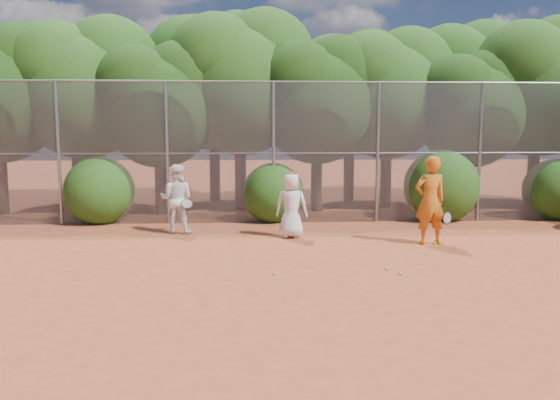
{
  "coord_description": "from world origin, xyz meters",
  "views": [
    {
      "loc": [
        -1.64,
        -9.54,
        2.63
      ],
      "look_at": [
        -1.0,
        2.5,
        1.1
      ],
      "focal_mm": 35.0,
      "sensor_mm": 36.0,
      "label": 1
    }
  ],
  "objects": [
    {
      "name": "tree_7",
      "position": [
        8.06,
        8.64,
        4.28
      ],
      "size": [
        4.77,
        4.14,
        6.53
      ],
      "color": "black",
      "rests_on": "ground"
    },
    {
      "name": "ball_5",
      "position": [
        2.62,
        2.73,
        0.03
      ],
      "size": [
        0.07,
        0.07,
        0.07
      ],
      "primitive_type": "sphere",
      "color": "#B2DA27",
      "rests_on": "ground"
    },
    {
      "name": "tree_10",
      "position": [
        -2.93,
        11.05,
        4.63
      ],
      "size": [
        5.15,
        4.48,
        7.06
      ],
      "color": "black",
      "rests_on": "ground"
    },
    {
      "name": "bush_0",
      "position": [
        -6.0,
        6.3,
        1.0
      ],
      "size": [
        2.0,
        2.0,
        2.0
      ],
      "primitive_type": "sphere",
      "color": "#1F4A12",
      "rests_on": "ground"
    },
    {
      "name": "tree_6",
      "position": [
        5.55,
        8.03,
        3.47
      ],
      "size": [
        3.86,
        3.36,
        5.29
      ],
      "color": "black",
      "rests_on": "ground"
    },
    {
      "name": "player_white",
      "position": [
        -3.57,
        4.54,
        0.89
      ],
      "size": [
        0.96,
        0.81,
        1.78
      ],
      "rotation": [
        0.0,
        0.0,
        2.99
      ],
      "color": "white",
      "rests_on": "ground"
    },
    {
      "name": "tree_1",
      "position": [
        -6.94,
        8.54,
        4.16
      ],
      "size": [
        4.64,
        4.03,
        6.35
      ],
      "color": "black",
      "rests_on": "ground"
    },
    {
      "name": "ball_2",
      "position": [
        0.92,
        0.44,
        0.03
      ],
      "size": [
        0.07,
        0.07,
        0.07
      ],
      "primitive_type": "sphere",
      "color": "#B2DA27",
      "rests_on": "ground"
    },
    {
      "name": "fence_back",
      "position": [
        -0.12,
        6.0,
        2.05
      ],
      "size": [
        20.05,
        0.09,
        4.03
      ],
      "color": "gray",
      "rests_on": "ground"
    },
    {
      "name": "player_teen",
      "position": [
        -0.65,
        3.75,
        0.81
      ],
      "size": [
        0.87,
        0.65,
        1.64
      ],
      "rotation": [
        0.0,
        0.0,
        2.95
      ],
      "color": "white",
      "rests_on": "ground"
    },
    {
      "name": "tree_9",
      "position": [
        -7.94,
        10.84,
        4.34
      ],
      "size": [
        4.83,
        4.2,
        6.62
      ],
      "color": "black",
      "rests_on": "ground"
    },
    {
      "name": "ball_0",
      "position": [
        1.09,
        0.08,
        0.03
      ],
      "size": [
        0.07,
        0.07,
        0.07
      ],
      "primitive_type": "sphere",
      "color": "#B2DA27",
      "rests_on": "ground"
    },
    {
      "name": "tree_4",
      "position": [
        0.55,
        8.24,
        3.76
      ],
      "size": [
        4.19,
        3.64,
        5.73
      ],
      "color": "black",
      "rests_on": "ground"
    },
    {
      "name": "tree_3",
      "position": [
        -1.94,
        8.84,
        4.4
      ],
      "size": [
        4.89,
        4.26,
        6.7
      ],
      "color": "black",
      "rests_on": "ground"
    },
    {
      "name": "ball_1",
      "position": [
        2.79,
        2.67,
        0.03
      ],
      "size": [
        0.07,
        0.07,
        0.07
      ],
      "primitive_type": "sphere",
      "color": "#B2DA27",
      "rests_on": "ground"
    },
    {
      "name": "tree_11",
      "position": [
        2.06,
        10.64,
        4.16
      ],
      "size": [
        4.64,
        4.03,
        6.35
      ],
      "color": "black",
      "rests_on": "ground"
    },
    {
      "name": "tree_12",
      "position": [
        6.56,
        11.24,
        4.51
      ],
      "size": [
        5.02,
        4.37,
        6.88
      ],
      "color": "black",
      "rests_on": "ground"
    },
    {
      "name": "bush_1",
      "position": [
        -1.0,
        6.3,
        0.9
      ],
      "size": [
        1.8,
        1.8,
        1.8
      ],
      "primitive_type": "sphere",
      "color": "#1F4A12",
      "rests_on": "ground"
    },
    {
      "name": "player_yellow",
      "position": [
        2.5,
        2.79,
        1.03
      ],
      "size": [
        0.9,
        0.6,
        2.06
      ],
      "rotation": [
        0.0,
        0.0,
        3.29
      ],
      "color": "#CB6817",
      "rests_on": "ground"
    },
    {
      "name": "bush_2",
      "position": [
        4.0,
        6.3,
        1.1
      ],
      "size": [
        2.2,
        2.2,
        2.2
      ],
      "primitive_type": "sphere",
      "color": "#1F4A12",
      "rests_on": "ground"
    },
    {
      "name": "tree_5",
      "position": [
        3.06,
        9.04,
        4.05
      ],
      "size": [
        4.51,
        3.92,
        6.17
      ],
      "color": "black",
      "rests_on": "ground"
    },
    {
      "name": "tree_2",
      "position": [
        -4.45,
        7.83,
        3.58
      ],
      "size": [
        3.99,
        3.47,
        5.47
      ],
      "color": "black",
      "rests_on": "ground"
    },
    {
      "name": "ground",
      "position": [
        0.0,
        0.0,
        0.0
      ],
      "size": [
        80.0,
        80.0,
        0.0
      ],
      "primitive_type": "plane",
      "color": "#A74625",
      "rests_on": "ground"
    },
    {
      "name": "ball_4",
      "position": [
        -1.22,
        0.22,
        0.03
      ],
      "size": [
        0.07,
        0.07,
        0.07
      ],
      "primitive_type": "sphere",
      "color": "#B2DA27",
      "rests_on": "ground"
    },
    {
      "name": "bush_3",
      "position": [
        7.5,
        6.3,
        0.95
      ],
      "size": [
        1.9,
        1.9,
        1.9
      ],
      "primitive_type": "sphere",
      "color": "#1F4A12",
      "rests_on": "ground"
    },
    {
      "name": "ball_6",
      "position": [
        -0.47,
        3.84,
        0.03
      ],
      "size": [
        0.07,
        0.07,
        0.07
      ],
      "primitive_type": "sphere",
      "color": "#B2DA27",
      "rests_on": "ground"
    }
  ]
}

